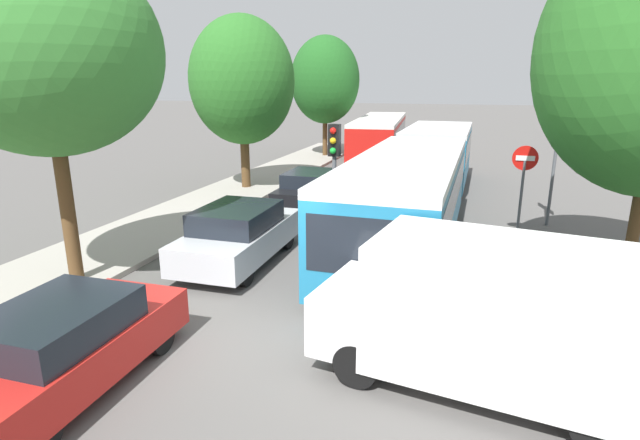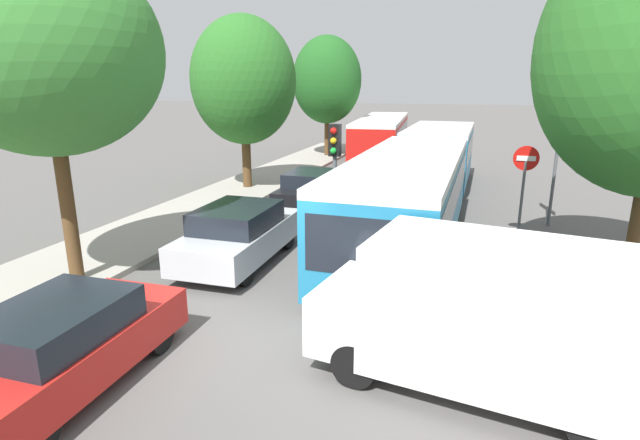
# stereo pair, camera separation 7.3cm
# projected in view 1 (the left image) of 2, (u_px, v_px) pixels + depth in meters

# --- Properties ---
(ground_plane) EXTENTS (200.00, 200.00, 0.00)m
(ground_plane) POSITION_uv_depth(u_px,v_px,m) (243.00, 340.00, 9.10)
(ground_plane) COLOR #565451
(kerb_strip_left) EXTENTS (3.20, 33.12, 0.14)m
(kerb_strip_left) POSITION_uv_depth(u_px,v_px,m) (240.00, 190.00, 21.34)
(kerb_strip_left) COLOR #9E998E
(kerb_strip_left) RESTS_ON ground
(articulated_bus) EXTENTS (2.91, 17.66, 2.62)m
(articulated_bus) POSITION_uv_depth(u_px,v_px,m) (422.00, 173.00, 17.20)
(articulated_bus) COLOR teal
(articulated_bus) RESTS_ON ground
(city_bus_rear) EXTENTS (3.45, 11.44, 2.43)m
(city_bus_rear) POSITION_uv_depth(u_px,v_px,m) (380.00, 135.00, 30.53)
(city_bus_rear) COLOR red
(city_bus_rear) RESTS_ON ground
(queued_car_red) EXTENTS (1.77, 4.10, 1.42)m
(queued_car_red) POSITION_uv_depth(u_px,v_px,m) (64.00, 347.00, 7.48)
(queued_car_red) COLOR #B21E19
(queued_car_red) RESTS_ON ground
(queued_car_silver) EXTENTS (1.89, 4.36, 1.51)m
(queued_car_silver) POSITION_uv_depth(u_px,v_px,m) (239.00, 234.00, 12.82)
(queued_car_silver) COLOR #B7BABF
(queued_car_silver) RESTS_ON ground
(queued_car_black) EXTENTS (1.72, 3.99, 1.38)m
(queued_car_black) POSITION_uv_depth(u_px,v_px,m) (310.00, 189.00, 18.47)
(queued_car_black) COLOR black
(queued_car_black) RESTS_ON ground
(white_van) EXTENTS (5.24, 2.69, 2.31)m
(white_van) POSITION_uv_depth(u_px,v_px,m) (496.00, 314.00, 7.37)
(white_van) COLOR white
(white_van) RESTS_ON ground
(traffic_light) EXTENTS (0.32, 0.36, 3.40)m
(traffic_light) POSITION_uv_depth(u_px,v_px,m) (334.00, 156.00, 14.20)
(traffic_light) COLOR #56595E
(traffic_light) RESTS_ON ground
(no_entry_sign) EXTENTS (0.70, 0.08, 2.82)m
(no_entry_sign) POSITION_uv_depth(u_px,v_px,m) (523.00, 179.00, 14.21)
(no_entry_sign) COLOR #56595E
(no_entry_sign) RESTS_ON ground
(direction_sign_post) EXTENTS (0.39, 1.37, 3.60)m
(direction_sign_post) POSITION_uv_depth(u_px,v_px,m) (556.00, 147.00, 15.68)
(direction_sign_post) COLOR #56595E
(direction_sign_post) RESTS_ON ground
(tree_left_near) EXTENTS (4.74, 4.74, 7.33)m
(tree_left_near) POSITION_uv_depth(u_px,v_px,m) (45.00, 51.00, 10.20)
(tree_left_near) COLOR #51381E
(tree_left_near) RESTS_ON ground
(tree_left_mid) EXTENTS (4.33, 4.33, 7.18)m
(tree_left_mid) POSITION_uv_depth(u_px,v_px,m) (242.00, 81.00, 20.50)
(tree_left_mid) COLOR #51381E
(tree_left_mid) RESTS_ON ground
(tree_left_far) EXTENTS (4.11, 4.11, 7.19)m
(tree_left_far) POSITION_uv_depth(u_px,v_px,m) (325.00, 80.00, 29.74)
(tree_left_far) COLOR #51381E
(tree_left_far) RESTS_ON ground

